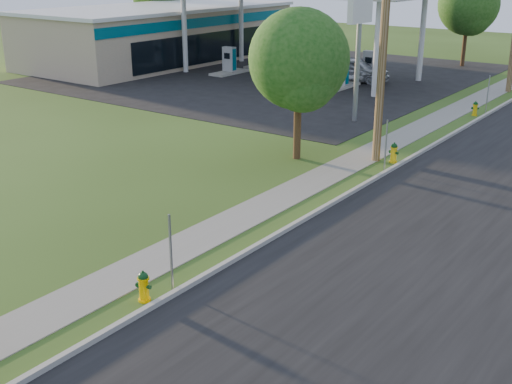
% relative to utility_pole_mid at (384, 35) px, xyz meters
% --- Properties ---
extents(ground_plane, '(140.00, 140.00, 0.00)m').
position_rel_utility_pole_mid_xyz_m(ground_plane, '(0.60, -17.00, -4.95)').
color(ground_plane, '#2E4815').
rests_on(ground_plane, ground).
extents(road, '(8.00, 120.00, 0.02)m').
position_rel_utility_pole_mid_xyz_m(road, '(5.10, -7.00, -4.94)').
color(road, black).
rests_on(road, ground).
extents(curb, '(0.15, 120.00, 0.15)m').
position_rel_utility_pole_mid_xyz_m(curb, '(1.10, -7.00, -4.88)').
color(curb, '#A6A397').
rests_on(curb, ground).
extents(sidewalk, '(1.50, 120.00, 0.03)m').
position_rel_utility_pole_mid_xyz_m(sidewalk, '(-0.65, -7.00, -4.94)').
color(sidewalk, gray).
rests_on(sidewalk, ground).
extents(forecourt, '(26.00, 28.00, 0.02)m').
position_rel_utility_pole_mid_xyz_m(forecourt, '(-15.40, 15.00, -4.94)').
color(forecourt, black).
rests_on(forecourt, ground).
extents(utility_pole_mid, '(1.40, 0.32, 9.80)m').
position_rel_utility_pole_mid_xyz_m(utility_pole_mid, '(0.00, 0.00, 0.00)').
color(utility_pole_mid, brown).
rests_on(utility_pole_mid, ground).
extents(sign_post_near, '(0.05, 0.04, 2.00)m').
position_rel_utility_pole_mid_xyz_m(sign_post_near, '(0.85, -12.80, -3.95)').
color(sign_post_near, gray).
rests_on(sign_post_near, ground).
extents(sign_post_mid, '(0.05, 0.04, 2.00)m').
position_rel_utility_pole_mid_xyz_m(sign_post_mid, '(0.85, -1.00, -3.95)').
color(sign_post_mid, gray).
rests_on(sign_post_mid, ground).
extents(sign_post_far, '(0.05, 0.04, 2.00)m').
position_rel_utility_pole_mid_xyz_m(sign_post_far, '(0.85, 11.20, -3.95)').
color(sign_post_far, gray).
rests_on(sign_post_far, ground).
extents(fuel_pump_nw, '(1.20, 3.20, 1.90)m').
position_rel_utility_pole_mid_xyz_m(fuel_pump_nw, '(-17.90, 13.00, -4.23)').
color(fuel_pump_nw, '#A6A397').
rests_on(fuel_pump_nw, ground).
extents(fuel_pump_ne, '(1.20, 3.20, 1.90)m').
position_rel_utility_pole_mid_xyz_m(fuel_pump_ne, '(-8.90, 13.00, -4.23)').
color(fuel_pump_ne, '#A6A397').
rests_on(fuel_pump_ne, ground).
extents(fuel_pump_sw, '(1.20, 3.20, 1.90)m').
position_rel_utility_pole_mid_xyz_m(fuel_pump_sw, '(-17.90, 17.00, -4.23)').
color(fuel_pump_sw, '#A6A397').
rests_on(fuel_pump_sw, ground).
extents(fuel_pump_se, '(1.20, 3.20, 1.90)m').
position_rel_utility_pole_mid_xyz_m(fuel_pump_se, '(-8.90, 17.00, -4.23)').
color(fuel_pump_se, '#A6A397').
rests_on(fuel_pump_se, ground).
extents(convenience_store, '(10.40, 22.40, 4.25)m').
position_rel_utility_pole_mid_xyz_m(convenience_store, '(-26.38, 15.00, -2.82)').
color(convenience_store, tan).
rests_on(convenience_store, ground).
extents(price_pylon, '(0.34, 2.04, 6.85)m').
position_rel_utility_pole_mid_xyz_m(price_pylon, '(-3.90, 5.50, 0.48)').
color(price_pylon, gray).
rests_on(price_pylon, ground).
extents(tree_verge, '(3.96, 3.96, 6.00)m').
position_rel_utility_pole_mid_xyz_m(tree_verge, '(-2.65, -1.70, -1.10)').
color(tree_verge, '#392417').
rests_on(tree_verge, ground).
extents(tree_lot, '(4.49, 4.49, 6.81)m').
position_rel_utility_pole_mid_xyz_m(tree_lot, '(-5.65, 26.26, -0.57)').
color(tree_lot, '#392417').
rests_on(tree_lot, ground).
extents(hydrant_near, '(0.41, 0.37, 0.79)m').
position_rel_utility_pole_mid_xyz_m(hydrant_near, '(0.68, -13.59, -4.57)').
color(hydrant_near, '#FFBC00').
rests_on(hydrant_near, ground).
extents(hydrant_mid, '(0.43, 0.39, 0.83)m').
position_rel_utility_pole_mid_xyz_m(hydrant_mid, '(0.67, 0.18, -4.55)').
color(hydrant_mid, yellow).
rests_on(hydrant_mid, ground).
extents(hydrant_far, '(0.40, 0.36, 0.77)m').
position_rel_utility_pole_mid_xyz_m(hydrant_far, '(0.55, 10.32, -4.58)').
color(hydrant_far, '#E4B60E').
rests_on(hydrant_far, ground).
extents(car_silver, '(4.64, 2.09, 1.55)m').
position_rel_utility_pole_mid_xyz_m(car_silver, '(-9.29, 15.66, -4.18)').
color(car_silver, silver).
rests_on(car_silver, ground).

